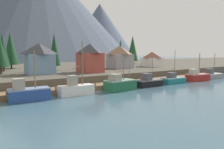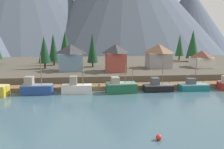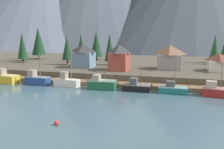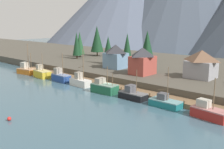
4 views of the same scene
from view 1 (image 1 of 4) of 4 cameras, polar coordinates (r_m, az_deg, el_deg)
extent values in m
cube|color=#3D5B6B|center=(62.81, -9.99, -1.56)|extent=(400.00, 400.00, 1.00)
cube|color=brown|center=(46.84, -1.23, -2.92)|extent=(80.00, 4.00, 1.00)
cylinder|color=brown|center=(38.34, -25.98, -5.19)|extent=(0.36, 0.36, 1.60)
cylinder|color=brown|center=(40.09, -14.55, -4.27)|extent=(0.36, 0.36, 1.60)
cylinder|color=brown|center=(43.26, -4.46, -3.31)|extent=(0.36, 0.36, 1.60)
cylinder|color=brown|center=(47.59, 4.02, -2.42)|extent=(0.36, 0.36, 1.60)
cylinder|color=brown|center=(52.78, 10.94, -1.65)|extent=(0.36, 0.36, 1.60)
cylinder|color=brown|center=(58.60, 16.56, -1.01)|extent=(0.36, 0.36, 1.60)
cylinder|color=brown|center=(64.89, 21.12, -0.48)|extent=(0.36, 0.36, 1.60)
cylinder|color=brown|center=(71.53, 24.86, -0.05)|extent=(0.36, 0.36, 1.60)
cube|color=#4C473D|center=(73.72, -13.72, 0.89)|extent=(400.00, 56.00, 2.50)
cone|color=#475160|center=(186.08, -18.31, 16.05)|extent=(146.88, 146.88, 80.68)
cone|color=#4C566B|center=(192.70, -3.21, 11.13)|extent=(65.98, 65.98, 48.14)
cube|color=navy|center=(37.14, -20.99, -5.14)|extent=(6.36, 2.80, 1.84)
cube|color=#6C7DA2|center=(36.95, -21.05, -3.58)|extent=(6.36, 2.80, 0.20)
cube|color=gray|center=(36.60, -23.41, -2.28)|extent=(1.72, 1.98, 1.69)
cylinder|color=brown|center=(36.74, -19.73, 1.31)|extent=(0.19, 0.19, 6.02)
cube|color=silver|center=(39.74, -9.41, -4.23)|extent=(6.32, 2.59, 1.61)
cube|color=silver|center=(39.59, -9.44, -2.95)|extent=(6.32, 2.59, 0.20)
cube|color=gray|center=(39.19, -10.39, -1.57)|extent=(1.52, 1.69, 1.82)
cylinder|color=brown|center=(39.65, -7.80, 3.00)|extent=(0.18, 0.18, 7.91)
cylinder|color=brown|center=(39.32, -9.04, 1.96)|extent=(2.29, 0.19, 0.78)
cube|color=#1E5B3D|center=(43.84, 2.19, -2.95)|extent=(6.46, 3.61, 1.92)
cube|color=gray|center=(43.68, 2.19, -1.58)|extent=(6.46, 3.61, 0.20)
cube|color=gray|center=(42.76, 0.83, -0.74)|extent=(1.70, 2.51, 1.29)
cylinder|color=brown|center=(43.96, 3.04, 1.41)|extent=(0.15, 0.15, 4.27)
cylinder|color=brown|center=(45.06, 4.57, 0.61)|extent=(0.13, 0.13, 2.86)
cylinder|color=brown|center=(43.57, 2.39, 0.92)|extent=(1.64, 0.22, 0.29)
cube|color=black|center=(49.34, 9.67, -2.34)|extent=(6.29, 2.83, 1.32)
cube|color=slate|center=(49.23, 9.69, -1.47)|extent=(6.29, 2.83, 0.20)
cube|color=#4C4C51|center=(48.66, 9.09, -0.55)|extent=(1.63, 2.21, 1.48)
cylinder|color=brown|center=(49.58, 10.55, 1.64)|extent=(0.13, 0.13, 5.07)
cube|color=#196B70|center=(55.15, 15.83, -1.62)|extent=(6.27, 2.78, 1.25)
cube|color=#679496|center=(55.06, 15.85, -0.87)|extent=(6.27, 2.78, 0.20)
cube|color=#4C4C51|center=(54.50, 15.43, -0.16)|extent=(1.81, 1.66, 1.26)
cylinder|color=brown|center=(55.03, 16.21, 2.66)|extent=(0.13, 0.13, 6.58)
cylinder|color=brown|center=(54.38, 15.49, 1.33)|extent=(2.41, 0.10, 0.64)
cube|color=maroon|center=(62.02, 21.62, -0.79)|extent=(6.56, 3.55, 1.63)
cube|color=#AD6C6A|center=(61.92, 21.65, 0.05)|extent=(6.56, 3.55, 0.20)
cube|color=#B2AD9E|center=(60.89, 20.85, 0.72)|extent=(2.33, 1.86, 1.35)
cylinder|color=brown|center=(62.05, 22.05, 2.67)|extent=(0.18, 0.18, 5.46)
cube|color=gray|center=(68.48, 24.98, -0.45)|extent=(6.29, 2.85, 1.28)
cube|color=#9F9FA2|center=(68.41, 25.01, 0.17)|extent=(6.29, 2.85, 0.20)
cube|color=#4C4C51|center=(67.06, 24.35, 0.78)|extent=(1.79, 1.78, 1.42)
cylinder|color=brown|center=(68.70, 25.41, 2.68)|extent=(0.14, 0.14, 5.79)
cube|color=#6689A8|center=(53.72, -18.50, 2.62)|extent=(6.04, 5.53, 4.70)
pyramid|color=#2D2D33|center=(53.63, -18.64, 6.48)|extent=(6.34, 5.80, 2.55)
cube|color=silver|center=(76.38, 10.44, 3.23)|extent=(5.32, 6.37, 3.02)
pyramid|color=brown|center=(76.29, 10.47, 5.13)|extent=(5.59, 6.69, 2.05)
cube|color=#9E4238|center=(55.72, -5.84, 3.17)|extent=(5.10, 6.26, 4.95)
pyramid|color=#2D2D33|center=(55.64, -5.88, 6.91)|extent=(5.35, 6.58, 2.32)
cube|color=gray|center=(68.09, 2.06, 3.52)|extent=(6.73, 6.03, 4.36)
pyramid|color=brown|center=(68.01, 2.07, 6.51)|extent=(7.07, 6.33, 2.74)
cylinder|color=#4C3823|center=(62.89, -14.84, 1.69)|extent=(0.50, 0.50, 1.31)
cone|color=#14381E|center=(62.69, -14.97, 6.41)|extent=(3.29, 3.29, 9.05)
cylinder|color=#4C3823|center=(65.46, -26.67, 1.39)|extent=(0.50, 0.50, 1.29)
cone|color=#14381E|center=(65.27, -26.89, 5.86)|extent=(3.33, 3.33, 8.93)
cylinder|color=#4C3823|center=(91.40, 5.42, 3.23)|extent=(0.50, 0.50, 1.21)
cone|color=#194223|center=(91.27, 5.45, 6.87)|extent=(4.71, 4.71, 10.40)
cylinder|color=#4C3823|center=(92.48, 2.24, 3.48)|extent=(0.50, 0.50, 1.80)
cone|color=#1E4C28|center=(92.36, 2.25, 6.60)|extent=(3.23, 3.23, 8.29)
cylinder|color=#4C3823|center=(73.60, -24.99, 1.93)|extent=(0.50, 0.50, 1.25)
cone|color=#14381E|center=(73.43, -25.19, 6.21)|extent=(4.76, 4.76, 9.73)
cylinder|color=#4C3823|center=(57.13, -27.23, 0.92)|extent=(0.50, 0.50, 1.66)
cone|color=#14381E|center=(56.94, -27.47, 5.61)|extent=(3.62, 3.62, 7.69)
camera|label=2|loc=(23.18, 96.88, 9.17)|focal=38.63mm
camera|label=3|loc=(47.96, 82.27, 7.25)|focal=40.46mm
camera|label=4|loc=(68.52, 64.28, 9.74)|focal=42.40mm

